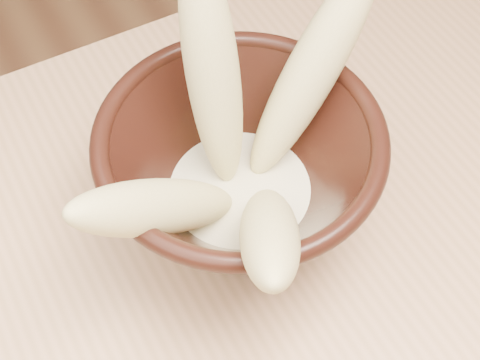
{
  "coord_description": "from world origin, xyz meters",
  "views": [
    {
      "loc": [
        -0.15,
        -0.17,
        1.28
      ],
      "look_at": [
        0.0,
        0.12,
        0.81
      ],
      "focal_mm": 50.0,
      "sensor_mm": 36.0,
      "label": 1
    }
  ],
  "objects": [
    {
      "name": "table",
      "position": [
        0.0,
        0.0,
        0.67
      ],
      "size": [
        1.2,
        0.8,
        0.75
      ],
      "color": "tan",
      "rests_on": "ground"
    },
    {
      "name": "banana_right",
      "position": [
        0.08,
        0.14,
        0.88
      ],
      "size": [
        0.16,
        0.08,
        0.19
      ],
      "primitive_type": "ellipsoid",
      "rotation": [
        0.64,
        0.0,
        1.82
      ],
      "color": "#D3C77C",
      "rests_on": "bowl"
    },
    {
      "name": "banana_front",
      "position": [
        -0.02,
        0.04,
        0.86
      ],
      "size": [
        0.12,
        0.17,
        0.16
      ],
      "primitive_type": "ellipsoid",
      "rotation": [
        0.84,
        0.0,
        -0.52
      ],
      "color": "#D3C77C",
      "rests_on": "bowl"
    },
    {
      "name": "banana_upright",
      "position": [
        0.01,
        0.17,
        0.9
      ],
      "size": [
        0.06,
        0.12,
        0.21
      ],
      "primitive_type": "ellipsoid",
      "rotation": [
        0.33,
        0.0,
        2.96
      ],
      "color": "#D3C77C",
      "rests_on": "bowl"
    },
    {
      "name": "banana_left",
      "position": [
        -0.08,
        0.1,
        0.86
      ],
      "size": [
        0.17,
        0.08,
        0.16
      ],
      "primitive_type": "ellipsoid",
      "rotation": [
        0.83,
        0.0,
        -1.34
      ],
      "color": "#D3C77C",
      "rests_on": "bowl"
    },
    {
      "name": "bowl",
      "position": [
        0.0,
        0.12,
        0.82
      ],
      "size": [
        0.23,
        0.23,
        0.13
      ],
      "rotation": [
        0.0,
        0.0,
        0.37
      ],
      "color": "black",
      "rests_on": "table"
    },
    {
      "name": "milk_puddle",
      "position": [
        0.0,
        0.12,
        0.79
      ],
      "size": [
        0.13,
        0.13,
        0.02
      ],
      "primitive_type": "cylinder",
      "color": "beige",
      "rests_on": "bowl"
    }
  ]
}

